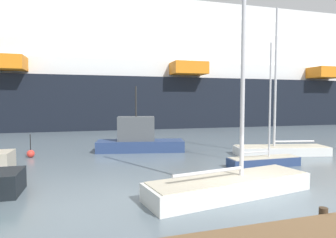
# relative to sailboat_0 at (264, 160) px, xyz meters

# --- Properties ---
(ground_plane) EXTENTS (600.00, 600.00, 0.00)m
(ground_plane) POSITION_rel_sailboat_0_xyz_m (-3.60, -5.42, -0.37)
(ground_plane) COLOR slate
(sailboat_0) EXTENTS (4.32, 1.12, 7.11)m
(sailboat_0) POSITION_rel_sailboat_0_xyz_m (0.00, 0.00, 0.00)
(sailboat_0) COLOR navy
(sailboat_0) RESTS_ON ground_plane
(sailboat_1) EXTENTS (6.70, 3.14, 10.17)m
(sailboat_1) POSITION_rel_sailboat_0_xyz_m (3.38, 2.75, 0.10)
(sailboat_1) COLOR white
(sailboat_1) RESTS_ON ground_plane
(sailboat_2) EXTENTS (7.26, 2.96, 10.24)m
(sailboat_2) POSITION_rel_sailboat_0_xyz_m (-4.41, -3.99, 0.14)
(sailboat_2) COLOR white
(sailboat_2) RESTS_ON ground_plane
(fishing_boat_0) EXTENTS (6.74, 3.25, 4.90)m
(fishing_boat_0) POSITION_rel_sailboat_0_xyz_m (-5.99, 7.08, 0.59)
(fishing_boat_0) COLOR navy
(fishing_boat_0) RESTS_ON ground_plane
(channel_buoy_0) EXTENTS (0.50, 0.50, 1.56)m
(channel_buoy_0) POSITION_rel_sailboat_0_xyz_m (-13.42, 6.84, -0.10)
(channel_buoy_0) COLOR red
(channel_buoy_0) RESTS_ON ground_plane
(cruise_ship) EXTENTS (129.84, 23.60, 25.22)m
(cruise_ship) POSITION_rel_sailboat_0_xyz_m (-7.19, 32.46, 7.75)
(cruise_ship) COLOR black
(cruise_ship) RESTS_ON ground_plane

